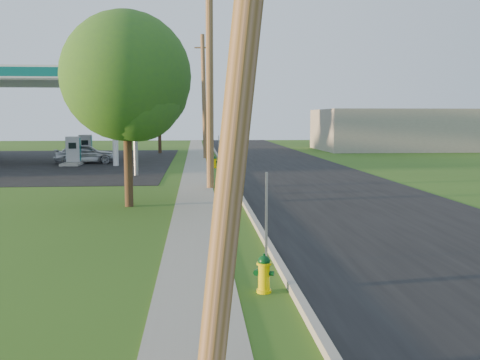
# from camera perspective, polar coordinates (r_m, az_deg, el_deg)

# --- Properties ---
(ground_plane) EXTENTS (140.00, 140.00, 0.00)m
(ground_plane) POSITION_cam_1_polar(r_m,az_deg,el_deg) (7.60, 5.15, -17.66)
(ground_plane) COLOR #2A4C16
(ground_plane) RESTS_ON ground
(road) EXTENTS (8.00, 120.00, 0.02)m
(road) POSITION_cam_1_polar(r_m,az_deg,el_deg) (18.04, 13.89, -3.53)
(road) COLOR black
(road) RESTS_ON ground
(curb) EXTENTS (0.15, 120.00, 0.15)m
(curb) POSITION_cam_1_polar(r_m,az_deg,el_deg) (17.19, 1.12, -3.61)
(curb) COLOR gray
(curb) RESTS_ON ground
(sidewalk) EXTENTS (1.50, 120.00, 0.03)m
(sidewalk) POSITION_cam_1_polar(r_m,az_deg,el_deg) (17.11, -4.73, -3.88)
(sidewalk) COLOR gray
(sidewalk) RESTS_ON ground
(utility_pole_mid) EXTENTS (1.40, 0.32, 9.80)m
(utility_pole_mid) POSITION_cam_1_polar(r_m,az_deg,el_deg) (23.91, -3.25, 10.98)
(utility_pole_mid) COLOR brown
(utility_pole_mid) RESTS_ON ground
(utility_pole_far) EXTENTS (1.40, 0.32, 9.50)m
(utility_pole_far) POSITION_cam_1_polar(r_m,az_deg,el_deg) (41.87, -3.87, 8.89)
(utility_pole_far) COLOR brown
(utility_pole_far) RESTS_ON ground
(sign_post_near) EXTENTS (0.05, 0.04, 2.00)m
(sign_post_near) POSITION_cam_1_polar(r_m,az_deg,el_deg) (11.32, 2.83, -4.20)
(sign_post_near) COLOR gray
(sign_post_near) RESTS_ON ground
(sign_post_mid) EXTENTS (0.05, 0.04, 2.00)m
(sign_post_mid) POSITION_cam_1_polar(r_m,az_deg,el_deg) (22.97, -1.00, 1.30)
(sign_post_mid) COLOR gray
(sign_post_mid) RESTS_ON ground
(sign_post_far) EXTENTS (0.05, 0.04, 2.00)m
(sign_post_far) POSITION_cam_1_polar(r_m,az_deg,el_deg) (35.12, -2.28, 3.13)
(sign_post_far) COLOR gray
(sign_post_far) RESTS_ON ground
(gas_canopy) EXTENTS (18.18, 9.18, 6.40)m
(gas_canopy) POSITION_cam_1_polar(r_m,az_deg,el_deg) (40.97, -23.21, 9.96)
(gas_canopy) COLOR silver
(gas_canopy) RESTS_ON ground
(fuel_pump_ne) EXTENTS (1.20, 3.20, 1.90)m
(fuel_pump_ne) POSITION_cam_1_polar(r_m,az_deg,el_deg) (37.82, -17.33, 2.66)
(fuel_pump_ne) COLOR gray
(fuel_pump_ne) RESTS_ON ground
(fuel_pump_se) EXTENTS (1.20, 3.20, 1.90)m
(fuel_pump_se) POSITION_cam_1_polar(r_m,az_deg,el_deg) (41.73, -16.14, 3.04)
(fuel_pump_se) COLOR gray
(fuel_pump_se) RESTS_ON ground
(price_pylon) EXTENTS (0.34, 2.04, 6.85)m
(price_pylon) POSITION_cam_1_polar(r_m,az_deg,el_deg) (29.60, -11.24, 10.95)
(price_pylon) COLOR gray
(price_pylon) RESTS_ON ground
(distant_building) EXTENTS (14.00, 10.00, 4.00)m
(distant_building) POSITION_cam_1_polar(r_m,az_deg,el_deg) (55.28, 15.74, 5.19)
(distant_building) COLOR gray
(distant_building) RESTS_ON ground
(tree_verge) EXTENTS (4.50, 4.50, 6.82)m
(tree_verge) POSITION_cam_1_polar(r_m,az_deg,el_deg) (19.17, -11.77, 10.26)
(tree_verge) COLOR #3A2B19
(tree_verge) RESTS_ON ground
(tree_lot) EXTENTS (4.94, 4.94, 7.48)m
(tree_lot) POSITION_cam_1_polar(r_m,az_deg,el_deg) (48.23, -8.52, 8.54)
(tree_lot) COLOR #3A2B19
(tree_lot) RESTS_ON ground
(hydrant_near) EXTENTS (0.37, 0.33, 0.72)m
(hydrant_near) POSITION_cam_1_polar(r_m,az_deg,el_deg) (9.74, 2.57, -9.93)
(hydrant_near) COLOR #E4C800
(hydrant_near) RESTS_ON ground
(hydrant_mid) EXTENTS (0.36, 0.32, 0.69)m
(hydrant_mid) POSITION_cam_1_polar(r_m,az_deg,el_deg) (21.62, -1.53, -0.80)
(hydrant_mid) COLOR yellow
(hydrant_mid) RESTS_ON ground
(hydrant_far) EXTENTS (0.39, 0.35, 0.75)m
(hydrant_far) POSITION_cam_1_polar(r_m,az_deg,el_deg) (33.82, -2.71, 1.92)
(hydrant_far) COLOR #FFC800
(hydrant_far) RESTS_ON ground
(car_silver) EXTENTS (4.37, 2.47, 1.40)m
(car_silver) POSITION_cam_1_polar(r_m,az_deg,el_deg) (38.58, -16.21, 2.74)
(car_silver) COLOR #AEB1B6
(car_silver) RESTS_ON ground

